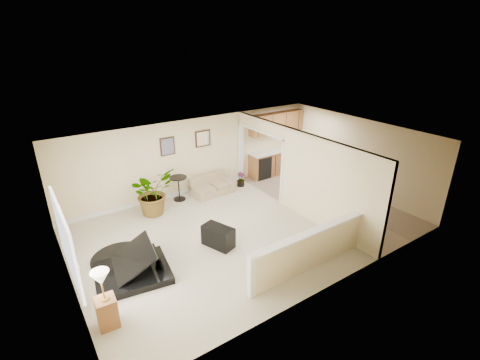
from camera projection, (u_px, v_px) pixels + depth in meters
floor at (247, 227)px, 9.73m from camera, size 9.00×9.00×0.00m
back_wall at (195, 156)px, 11.52m from camera, size 9.00×0.04×2.50m
front_wall at (333, 237)px, 6.95m from camera, size 9.00×0.04×2.50m
left_wall at (63, 238)px, 6.92m from camera, size 0.04×6.00×2.50m
right_wall at (358, 155)px, 11.55m from camera, size 0.04×6.00×2.50m
ceiling at (247, 141)px, 8.74m from camera, size 9.00×6.00×0.04m
kitchen_vinyl at (326, 199)px, 11.34m from camera, size 2.70×6.00×0.01m
interior_partition at (291, 171)px, 10.37m from camera, size 0.18×5.99×2.50m
pony_half_wall at (308, 250)px, 7.81m from camera, size 3.42×0.22×1.00m
left_window at (66, 241)px, 6.47m from camera, size 0.05×2.15×1.45m
wall_art_left at (168, 146)px, 10.81m from camera, size 0.48×0.04×0.58m
wall_mirror at (203, 139)px, 11.44m from camera, size 0.55×0.04×0.55m
kitchen_cabinets at (275, 152)px, 13.11m from camera, size 2.36×0.65×2.33m
piano at (125, 250)px, 7.64m from camera, size 2.01×2.06×1.50m
piano_bench at (218, 236)px, 8.79m from camera, size 0.67×0.90×0.54m
loveseat at (212, 185)px, 11.67m from camera, size 1.45×0.89×0.80m
accent_table at (179, 185)px, 11.13m from camera, size 0.55×0.55×0.80m
palm_plant at (152, 192)px, 10.23m from camera, size 1.55×1.46×1.39m
small_plant at (241, 180)px, 12.25m from camera, size 0.29×0.29×0.50m
lamp_stand at (105, 303)px, 6.28m from camera, size 0.38×0.38×1.21m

